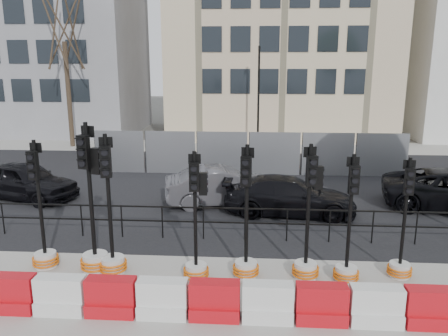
# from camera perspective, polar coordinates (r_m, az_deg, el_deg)

# --- Properties ---
(ground) EXTENTS (120.00, 120.00, 0.00)m
(ground) POSITION_cam_1_polar(r_m,az_deg,el_deg) (11.73, 2.61, -11.74)
(ground) COLOR #51514C
(ground) RESTS_ON ground
(sidewalk_near) EXTENTS (40.00, 6.00, 0.02)m
(sidewalk_near) POSITION_cam_1_polar(r_m,az_deg,el_deg) (9.09, 2.19, -19.72)
(sidewalk_near) COLOR gray
(sidewalk_near) RESTS_ON ground
(road) EXTENTS (40.00, 14.00, 0.03)m
(road) POSITION_cam_1_polar(r_m,az_deg,el_deg) (18.30, 3.07, -2.37)
(road) COLOR black
(road) RESTS_ON ground
(sidewalk_far) EXTENTS (40.00, 4.00, 0.02)m
(sidewalk_far) POSITION_cam_1_polar(r_m,az_deg,el_deg) (27.08, 3.32, 2.78)
(sidewalk_far) COLOR gray
(sidewalk_far) RESTS_ON ground
(building_grey) EXTENTS (11.00, 9.06, 14.00)m
(building_grey) POSITION_cam_1_polar(r_m,az_deg,el_deg) (35.61, -20.53, 15.82)
(building_grey) COLOR gray
(building_grey) RESTS_ON ground
(building_cream) EXTENTS (15.00, 10.06, 18.00)m
(building_cream) POSITION_cam_1_polar(r_m,az_deg,el_deg) (32.90, 7.36, 20.29)
(building_cream) COLOR beige
(building_cream) RESTS_ON ground
(kerb_railing) EXTENTS (18.00, 0.04, 1.00)m
(kerb_railing) POSITION_cam_1_polar(r_m,az_deg,el_deg) (12.57, 2.76, -6.58)
(kerb_railing) COLOR black
(kerb_railing) RESTS_ON ground
(heras_fencing) EXTENTS (14.33, 1.72, 2.00)m
(heras_fencing) POSITION_cam_1_polar(r_m,az_deg,el_deg) (20.86, 3.16, 1.47)
(heras_fencing) COLOR gray
(heras_fencing) RESTS_ON ground
(lamp_post_far) EXTENTS (0.12, 0.56, 6.00)m
(lamp_post_far) POSITION_cam_1_polar(r_m,az_deg,el_deg) (25.66, 4.53, 9.41)
(lamp_post_far) COLOR black
(lamp_post_far) RESTS_ON ground
(tree_bare_far) EXTENTS (2.00, 2.00, 9.00)m
(tree_bare_far) POSITION_cam_1_polar(r_m,az_deg,el_deg) (28.46, -20.19, 15.97)
(tree_bare_far) COLOR #473828
(tree_bare_far) RESTS_ON ground
(barrier_row) EXTENTS (14.65, 0.50, 0.80)m
(barrier_row) POSITION_cam_1_polar(r_m,az_deg,el_deg) (9.08, 2.25, -17.15)
(barrier_row) COLOR red
(barrier_row) RESTS_ON ground
(traffic_signal_a) EXTENTS (0.64, 0.64, 3.25)m
(traffic_signal_a) POSITION_cam_1_polar(r_m,az_deg,el_deg) (11.86, -22.50, -8.98)
(traffic_signal_a) COLOR silver
(traffic_signal_a) RESTS_ON ground
(traffic_signal_b) EXTENTS (0.73, 0.73, 3.69)m
(traffic_signal_b) POSITION_cam_1_polar(r_m,az_deg,el_deg) (11.18, -16.65, -8.71)
(traffic_signal_b) COLOR silver
(traffic_signal_b) RESTS_ON ground
(traffic_signal_c) EXTENTS (0.68, 0.68, 3.44)m
(traffic_signal_c) POSITION_cam_1_polar(r_m,az_deg,el_deg) (11.01, -14.44, -9.85)
(traffic_signal_c) COLOR silver
(traffic_signal_c) RESTS_ON ground
(traffic_signal_d) EXTENTS (0.61, 0.61, 3.10)m
(traffic_signal_d) POSITION_cam_1_polar(r_m,az_deg,el_deg) (10.40, -3.65, -10.67)
(traffic_signal_d) COLOR silver
(traffic_signal_d) RESTS_ON ground
(traffic_signal_e) EXTENTS (0.64, 0.64, 3.23)m
(traffic_signal_e) POSITION_cam_1_polar(r_m,az_deg,el_deg) (10.53, 2.88, -10.79)
(traffic_signal_e) COLOR silver
(traffic_signal_e) RESTS_ON ground
(traffic_signal_f) EXTENTS (0.64, 0.64, 3.26)m
(traffic_signal_f) POSITION_cam_1_polar(r_m,az_deg,el_deg) (10.60, 10.79, -10.21)
(traffic_signal_f) COLOR silver
(traffic_signal_f) RESTS_ON ground
(traffic_signal_g) EXTENTS (0.60, 0.60, 3.06)m
(traffic_signal_g) POSITION_cam_1_polar(r_m,az_deg,el_deg) (10.72, 15.80, -11.07)
(traffic_signal_g) COLOR silver
(traffic_signal_g) RESTS_ON ground
(traffic_signal_h) EXTENTS (0.58, 0.58, 2.94)m
(traffic_signal_h) POSITION_cam_1_polar(r_m,az_deg,el_deg) (11.34, 22.12, -10.33)
(traffic_signal_h) COLOR silver
(traffic_signal_h) RESTS_ON ground
(car_a) EXTENTS (4.14, 5.17, 1.42)m
(car_a) POSITION_cam_1_polar(r_m,az_deg,el_deg) (18.09, -24.59, -1.50)
(car_a) COLOR black
(car_a) RESTS_ON ground
(car_b) EXTENTS (3.30, 4.84, 1.38)m
(car_b) POSITION_cam_1_polar(r_m,az_deg,el_deg) (15.78, -0.06, -2.38)
(car_b) COLOR #46464A
(car_b) RESTS_ON ground
(car_c) EXTENTS (2.38, 4.67, 1.29)m
(car_c) POSITION_cam_1_polar(r_m,az_deg,el_deg) (14.97, 8.51, -3.60)
(car_c) COLOR black
(car_c) RESTS_ON ground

